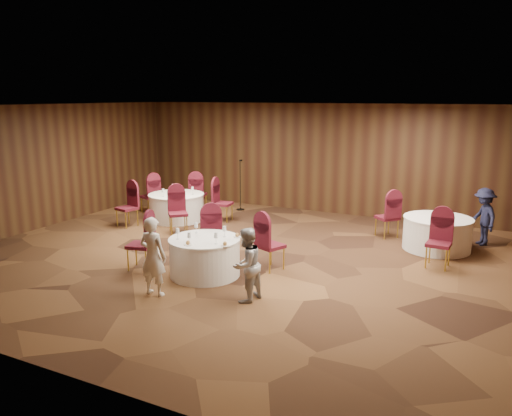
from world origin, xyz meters
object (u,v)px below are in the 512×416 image
at_px(man_c, 484,217).
at_px(mic_stand, 240,196).
at_px(woman_b, 246,265).
at_px(table_right, 437,233).
at_px(woman_a, 153,256).
at_px(table_main, 205,257).
at_px(table_left, 177,207).

bearing_deg(man_c, mic_stand, -126.38).
bearing_deg(woman_b, table_right, 161.15).
bearing_deg(mic_stand, woman_a, -74.73).
bearing_deg(table_main, mic_stand, 111.19).
height_order(table_left, table_right, same).
relative_size(table_right, woman_b, 1.18).
relative_size(table_left, woman_b, 1.21).
xyz_separation_m(table_right, woman_b, (-2.52, -4.50, 0.26)).
xyz_separation_m(table_left, table_right, (6.88, 0.35, 0.00)).
bearing_deg(man_c, woman_a, -70.98).
height_order(table_left, mic_stand, mic_stand).
relative_size(woman_a, woman_b, 1.10).
distance_m(table_main, table_right, 5.36).
xyz_separation_m(woman_a, woman_b, (1.57, 0.48, -0.06)).
bearing_deg(table_left, woman_b, -43.60).
bearing_deg(table_right, man_c, 43.36).
bearing_deg(table_main, man_c, 44.34).
bearing_deg(table_right, woman_b, -119.30).
relative_size(table_main, woman_b, 1.08).
relative_size(table_main, mic_stand, 0.90).
xyz_separation_m(table_right, woman_a, (-4.09, -4.98, 0.33)).
height_order(table_main, woman_a, woman_a).
distance_m(woman_a, man_c, 7.68).
relative_size(table_right, woman_a, 1.08).
distance_m(table_left, table_right, 6.89).
bearing_deg(table_left, man_c, 8.79).
xyz_separation_m(table_right, man_c, (0.90, 0.85, 0.30)).
bearing_deg(man_c, table_right, -77.05).
distance_m(table_right, mic_stand, 6.08).
xyz_separation_m(table_left, woman_b, (4.35, -4.15, 0.26)).
bearing_deg(woman_b, table_left, -123.15).
distance_m(table_left, mic_stand, 2.16).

